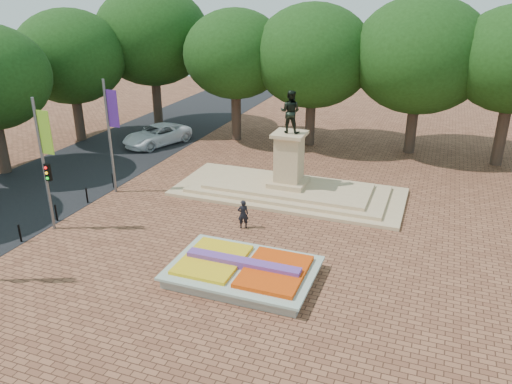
# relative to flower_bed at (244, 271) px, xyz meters

# --- Properties ---
(ground) EXTENTS (90.00, 90.00, 0.00)m
(ground) POSITION_rel_flower_bed_xyz_m (-1.03, 2.00, -0.38)
(ground) COLOR brown
(ground) RESTS_ON ground
(asphalt_street) EXTENTS (9.00, 90.00, 0.02)m
(asphalt_street) POSITION_rel_flower_bed_xyz_m (-16.03, 7.00, -0.37)
(asphalt_street) COLOR black
(asphalt_street) RESTS_ON ground
(flower_bed) EXTENTS (6.30, 4.30, 0.91)m
(flower_bed) POSITION_rel_flower_bed_xyz_m (0.00, 0.00, 0.00)
(flower_bed) COLOR gray
(flower_bed) RESTS_ON ground
(monument) EXTENTS (14.00, 6.00, 6.40)m
(monument) POSITION_rel_flower_bed_xyz_m (-1.03, 10.00, 0.50)
(monument) COLOR tan
(monument) RESTS_ON ground
(tree_row_back) EXTENTS (44.80, 8.80, 10.43)m
(tree_row_back) POSITION_rel_flower_bed_xyz_m (1.31, 20.00, 6.29)
(tree_row_back) COLOR #37281E
(tree_row_back) RESTS_ON ground
(banner_poles) EXTENTS (0.88, 11.17, 7.00)m
(banner_poles) POSITION_rel_flower_bed_xyz_m (-11.10, 0.69, 3.50)
(banner_poles) COLOR slate
(banner_poles) RESTS_ON ground
(bollard_row) EXTENTS (0.12, 13.12, 0.98)m
(bollard_row) POSITION_rel_flower_bed_xyz_m (-11.73, 0.50, 0.15)
(bollard_row) COLOR black
(bollard_row) RESTS_ON ground
(van) EXTENTS (4.53, 6.31, 1.60)m
(van) POSITION_rel_flower_bed_xyz_m (-14.06, 16.25, 0.42)
(van) COLOR white
(van) RESTS_ON ground
(pedestrian) EXTENTS (0.69, 0.62, 1.59)m
(pedestrian) POSITION_rel_flower_bed_xyz_m (-1.87, 4.61, 0.42)
(pedestrian) COLOR black
(pedestrian) RESTS_ON ground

